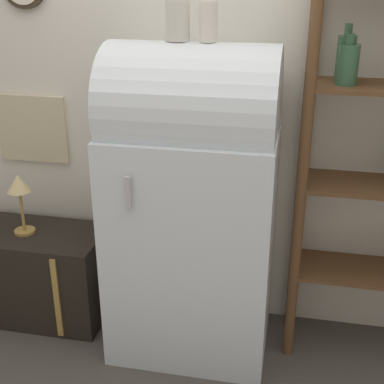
{
  "coord_description": "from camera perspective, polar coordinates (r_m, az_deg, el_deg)",
  "views": [
    {
      "loc": [
        0.46,
        -2.01,
        1.83
      ],
      "look_at": [
        -0.0,
        0.26,
        0.84
      ],
      "focal_mm": 50.0,
      "sensor_mm": 36.0,
      "label": 1
    }
  ],
  "objects": [
    {
      "name": "refrigerator",
      "position": [
        2.54,
        0.08,
        -1.19
      ],
      "size": [
        0.77,
        0.62,
        1.53
      ],
      "color": "silver",
      "rests_on": "ground_plane"
    },
    {
      "name": "vase_center",
      "position": [
        2.32,
        1.77,
        18.59
      ],
      "size": [
        0.08,
        0.08,
        0.25
      ],
      "color": "silver",
      "rests_on": "refrigerator"
    },
    {
      "name": "suitcase_trunk",
      "position": [
        3.11,
        -16.11,
        -8.33
      ],
      "size": [
        0.75,
        0.41,
        0.51
      ],
      "color": "black",
      "rests_on": "ground_plane"
    },
    {
      "name": "wall_back",
      "position": [
        2.67,
        1.37,
        12.73
      ],
      "size": [
        7.0,
        0.09,
        2.7
      ],
      "color": "silver",
      "rests_on": "ground_plane"
    },
    {
      "name": "ground_plane",
      "position": [
        2.76,
        -1.03,
        -18.45
      ],
      "size": [
        12.0,
        12.0,
        0.0
      ],
      "primitive_type": "plane",
      "color": "#4C4742"
    },
    {
      "name": "vase_left",
      "position": [
        2.35,
        -1.57,
        18.68
      ],
      "size": [
        0.1,
        0.1,
        0.25
      ],
      "color": "beige",
      "rests_on": "refrigerator"
    },
    {
      "name": "desk_lamp",
      "position": [
        2.9,
        -17.95,
        0.17
      ],
      "size": [
        0.12,
        0.12,
        0.33
      ],
      "color": "#AD8942",
      "rests_on": "suitcase_trunk"
    }
  ]
}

